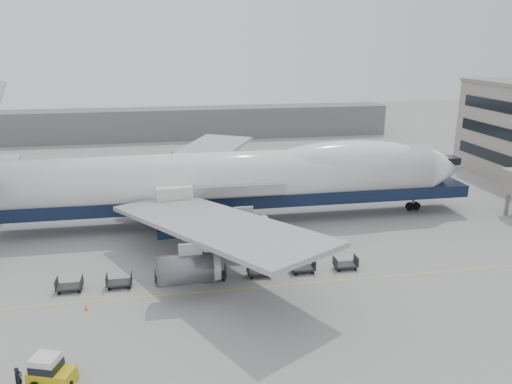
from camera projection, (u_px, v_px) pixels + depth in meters
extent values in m
plane|color=gray|center=(242.00, 261.00, 51.40)|extent=(260.00, 260.00, 0.00)
cube|color=gold|center=(252.00, 288.00, 45.75)|extent=(60.00, 0.15, 0.01)
cylinder|color=slate|center=(507.00, 204.00, 64.60)|extent=(0.50, 0.50, 3.00)
cube|color=slate|center=(153.00, 124.00, 114.65)|extent=(110.00, 8.00, 7.00)
cylinder|color=white|center=(227.00, 178.00, 61.06)|extent=(52.00, 6.40, 6.40)
cube|color=black|center=(235.00, 197.00, 61.97)|extent=(60.00, 5.76, 1.50)
cone|color=white|center=(445.00, 168.00, 65.97)|extent=(6.00, 6.40, 6.40)
ellipsoid|color=white|center=(349.00, 159.00, 63.19)|extent=(20.67, 5.78, 4.56)
cube|color=#9EA0A3|center=(214.00, 224.00, 47.27)|extent=(20.35, 26.74, 2.26)
cube|color=#9EA0A3|center=(195.00, 158.00, 74.18)|extent=(20.35, 26.74, 2.26)
cylinder|color=#595B60|center=(175.00, 166.00, 78.75)|extent=(4.80, 2.60, 2.60)
cylinder|color=#595B60|center=(219.00, 179.00, 71.29)|extent=(4.80, 2.60, 2.60)
cylinder|color=#595B60|center=(239.00, 228.00, 52.45)|extent=(4.80, 2.60, 2.60)
cylinder|color=#595B60|center=(185.00, 269.00, 42.95)|extent=(4.80, 2.60, 2.60)
cylinder|color=slate|center=(413.00, 201.00, 66.58)|extent=(0.36, 0.36, 2.50)
cylinder|color=black|center=(413.00, 206.00, 66.78)|extent=(1.10, 0.45, 1.10)
cylinder|color=slate|center=(206.00, 222.00, 59.01)|extent=(0.36, 0.36, 2.50)
cylinder|color=black|center=(206.00, 227.00, 59.21)|extent=(1.10, 0.45, 1.10)
cylinder|color=slate|center=(202.00, 206.00, 64.66)|extent=(0.36, 0.36, 2.50)
cylinder|color=black|center=(202.00, 211.00, 64.87)|extent=(1.10, 0.45, 1.10)
cube|color=navy|center=(176.00, 231.00, 58.17)|extent=(4.60, 2.53, 0.97)
cube|color=silver|center=(174.00, 194.00, 56.86)|extent=(4.26, 2.67, 1.94)
cube|color=navy|center=(175.00, 215.00, 56.58)|extent=(3.16, 0.42, 3.49)
cube|color=navy|center=(175.00, 210.00, 58.41)|extent=(3.16, 0.42, 3.49)
cube|color=slate|center=(174.00, 191.00, 58.19)|extent=(2.21, 1.26, 0.15)
cylinder|color=black|center=(162.00, 235.00, 57.09)|extent=(0.79, 0.31, 0.79)
cylinder|color=black|center=(162.00, 230.00, 58.76)|extent=(0.79, 0.31, 0.79)
cylinder|color=black|center=(190.00, 234.00, 57.63)|extent=(0.79, 0.31, 0.79)
cylinder|color=black|center=(189.00, 228.00, 59.29)|extent=(0.79, 0.31, 0.79)
cube|color=gold|center=(52.00, 377.00, 32.75)|extent=(3.22, 2.40, 1.13)
cube|color=silver|center=(46.00, 363.00, 32.50)|extent=(2.02, 1.90, 1.02)
cube|color=black|center=(46.00, 366.00, 32.56)|extent=(2.15, 2.03, 0.51)
cylinder|color=black|center=(38.00, 375.00, 33.26)|extent=(0.72, 0.31, 0.72)
cylinder|color=black|center=(67.00, 384.00, 32.35)|extent=(0.72, 0.31, 0.72)
cylinder|color=black|center=(71.00, 372.00, 33.61)|extent=(0.72, 0.31, 0.72)
imported|color=black|center=(18.00, 379.00, 32.14)|extent=(0.64, 0.72, 1.66)
cone|color=orange|center=(86.00, 307.00, 41.91)|extent=(0.33, 0.33, 0.52)
cube|color=orange|center=(86.00, 310.00, 41.98)|extent=(0.35, 0.35, 0.03)
cube|color=#2D2D30|center=(70.00, 287.00, 45.05)|extent=(2.30, 1.35, 0.18)
cube|color=#2D2D30|center=(56.00, 284.00, 44.75)|extent=(0.08, 1.35, 0.90)
cube|color=#2D2D30|center=(82.00, 282.00, 45.12)|extent=(0.08, 1.35, 0.90)
cylinder|color=black|center=(59.00, 293.00, 44.48)|extent=(0.30, 0.12, 0.30)
cylinder|color=black|center=(61.00, 288.00, 45.51)|extent=(0.30, 0.12, 0.30)
cylinder|color=black|center=(79.00, 292.00, 44.76)|extent=(0.30, 0.12, 0.30)
cylinder|color=black|center=(81.00, 286.00, 45.80)|extent=(0.30, 0.12, 0.30)
cube|color=#2D2D30|center=(119.00, 283.00, 45.79)|extent=(2.30, 1.35, 0.18)
cube|color=#2D2D30|center=(107.00, 280.00, 45.49)|extent=(0.08, 1.35, 0.90)
cube|color=#2D2D30|center=(131.00, 278.00, 45.86)|extent=(0.08, 1.35, 0.90)
cylinder|color=black|center=(109.00, 289.00, 45.21)|extent=(0.30, 0.12, 0.30)
cylinder|color=black|center=(111.00, 284.00, 46.25)|extent=(0.30, 0.12, 0.30)
cylinder|color=black|center=(129.00, 288.00, 45.50)|extent=(0.30, 0.12, 0.30)
cylinder|color=black|center=(129.00, 282.00, 46.54)|extent=(0.30, 0.12, 0.30)
cube|color=#2D2D30|center=(167.00, 279.00, 46.53)|extent=(2.30, 1.35, 0.18)
cube|color=#2D2D30|center=(155.00, 276.00, 46.22)|extent=(0.08, 1.35, 0.90)
cube|color=#2D2D30|center=(179.00, 274.00, 46.60)|extent=(0.08, 1.35, 0.90)
cylinder|color=black|center=(158.00, 285.00, 45.95)|extent=(0.30, 0.12, 0.30)
cylinder|color=black|center=(158.00, 280.00, 46.99)|extent=(0.30, 0.12, 0.30)
cylinder|color=black|center=(177.00, 284.00, 46.24)|extent=(0.30, 0.12, 0.30)
cylinder|color=black|center=(177.00, 278.00, 47.28)|extent=(0.30, 0.12, 0.30)
cube|color=#2D2D30|center=(214.00, 275.00, 47.26)|extent=(2.30, 1.35, 0.18)
cube|color=#2D2D30|center=(202.00, 272.00, 46.96)|extent=(0.08, 1.35, 0.90)
cube|color=#2D2D30|center=(225.00, 270.00, 47.33)|extent=(0.08, 1.35, 0.90)
cylinder|color=black|center=(206.00, 281.00, 46.69)|extent=(0.30, 0.12, 0.30)
cylinder|color=black|center=(205.00, 276.00, 47.73)|extent=(0.30, 0.12, 0.30)
cylinder|color=black|center=(224.00, 280.00, 46.98)|extent=(0.30, 0.12, 0.30)
cylinder|color=black|center=(222.00, 275.00, 48.01)|extent=(0.30, 0.12, 0.30)
cube|color=#2D2D30|center=(259.00, 272.00, 48.00)|extent=(2.30, 1.35, 0.18)
cube|color=#2D2D30|center=(248.00, 269.00, 47.70)|extent=(0.08, 1.35, 0.90)
cube|color=#2D2D30|center=(270.00, 267.00, 48.07)|extent=(0.08, 1.35, 0.90)
cylinder|color=black|center=(251.00, 278.00, 47.43)|extent=(0.30, 0.12, 0.30)
cylinder|color=black|center=(250.00, 273.00, 48.46)|extent=(0.30, 0.12, 0.30)
cylinder|color=black|center=(269.00, 276.00, 47.71)|extent=(0.30, 0.12, 0.30)
cylinder|color=black|center=(267.00, 271.00, 48.75)|extent=(0.30, 0.12, 0.30)
cube|color=#2D2D30|center=(303.00, 268.00, 48.74)|extent=(2.30, 1.35, 0.18)
cube|color=#2D2D30|center=(292.00, 265.00, 48.44)|extent=(0.08, 1.35, 0.90)
cube|color=#2D2D30|center=(314.00, 264.00, 48.81)|extent=(0.08, 1.35, 0.90)
cylinder|color=black|center=(296.00, 274.00, 48.16)|extent=(0.30, 0.12, 0.30)
cylinder|color=black|center=(293.00, 269.00, 49.20)|extent=(0.30, 0.12, 0.30)
cylinder|color=black|center=(313.00, 273.00, 48.45)|extent=(0.30, 0.12, 0.30)
cylinder|color=black|center=(310.00, 268.00, 49.49)|extent=(0.30, 0.12, 0.30)
cube|color=#2D2D30|center=(345.00, 265.00, 49.48)|extent=(2.30, 1.35, 0.18)
cube|color=#2D2D30|center=(335.00, 262.00, 49.18)|extent=(0.08, 1.35, 0.90)
cube|color=#2D2D30|center=(356.00, 260.00, 49.55)|extent=(0.08, 1.35, 0.90)
cylinder|color=black|center=(339.00, 271.00, 48.90)|extent=(0.30, 0.12, 0.30)
cylinder|color=black|center=(335.00, 266.00, 49.94)|extent=(0.30, 0.12, 0.30)
cylinder|color=black|center=(355.00, 269.00, 49.19)|extent=(0.30, 0.12, 0.30)
cylinder|color=black|center=(351.00, 265.00, 50.23)|extent=(0.30, 0.12, 0.30)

